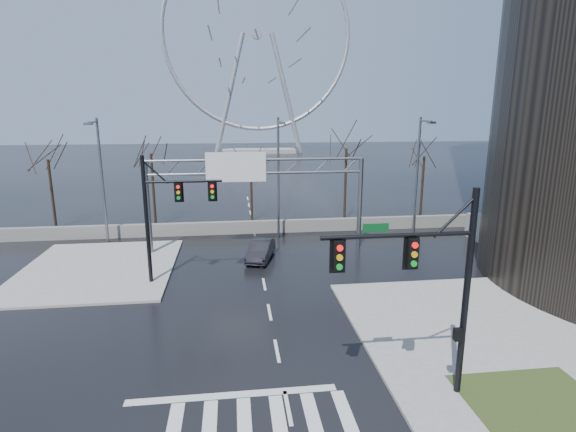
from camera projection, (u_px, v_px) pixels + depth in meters
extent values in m
plane|color=black|center=(277.00, 351.00, 20.23)|extent=(260.00, 260.00, 0.00)
cube|color=gray|center=(464.00, 317.00, 23.35)|extent=(12.00, 10.00, 0.15)
cube|color=gray|center=(98.00, 269.00, 30.48)|extent=(10.00, 12.00, 0.15)
cube|color=#2B3616|center=(534.00, 402.00, 16.46)|extent=(5.00, 4.00, 0.02)
cube|color=slate|center=(254.00, 227.00, 39.42)|extent=(52.00, 0.50, 1.10)
cylinder|color=black|center=(466.00, 297.00, 16.23)|extent=(0.24, 0.24, 8.00)
cylinder|color=black|center=(398.00, 236.00, 15.35)|extent=(5.40, 0.16, 0.16)
cube|color=black|center=(413.00, 253.00, 15.41)|extent=(0.35, 0.28, 1.05)
cube|color=black|center=(339.00, 256.00, 15.09)|extent=(0.35, 0.28, 1.05)
cylinder|color=black|center=(147.00, 221.00, 27.16)|extent=(0.24, 0.24, 8.00)
cylinder|color=black|center=(183.00, 182.00, 26.88)|extent=(4.60, 0.16, 0.16)
cube|color=black|center=(179.00, 192.00, 26.84)|extent=(0.35, 0.28, 1.05)
cube|color=black|center=(212.00, 191.00, 27.08)|extent=(0.35, 0.28, 1.05)
cylinder|color=slate|center=(148.00, 209.00, 32.94)|extent=(0.36, 0.36, 7.00)
cylinder|color=slate|center=(360.00, 203.00, 34.87)|extent=(0.36, 0.36, 7.00)
cylinder|color=slate|center=(256.00, 160.00, 33.10)|extent=(16.00, 0.20, 0.20)
cylinder|color=slate|center=(256.00, 173.00, 33.33)|extent=(16.00, 0.20, 0.20)
cube|color=#09461B|center=(236.00, 167.00, 32.89)|extent=(4.20, 0.10, 2.00)
cube|color=silver|center=(236.00, 167.00, 32.83)|extent=(4.40, 0.02, 2.20)
cylinder|color=slate|center=(103.00, 182.00, 35.49)|extent=(0.20, 0.20, 10.00)
cylinder|color=slate|center=(92.00, 122.00, 33.35)|extent=(0.12, 2.20, 0.12)
cube|color=slate|center=(88.00, 124.00, 32.40)|extent=(0.50, 0.70, 0.18)
cylinder|color=slate|center=(278.00, 179.00, 37.18)|extent=(0.20, 0.20, 10.00)
cylinder|color=slate|center=(279.00, 121.00, 35.03)|extent=(0.12, 2.20, 0.12)
cube|color=slate|center=(281.00, 123.00, 34.09)|extent=(0.50, 0.70, 0.18)
cylinder|color=slate|center=(417.00, 176.00, 38.63)|extent=(0.20, 0.20, 10.00)
cylinder|color=slate|center=(426.00, 121.00, 36.48)|extent=(0.12, 2.20, 0.12)
cube|color=slate|center=(431.00, 123.00, 35.53)|extent=(0.50, 0.70, 0.18)
cylinder|color=black|center=(52.00, 194.00, 40.51)|extent=(0.24, 0.24, 6.30)
cylinder|color=black|center=(153.00, 191.00, 41.06)|extent=(0.24, 0.24, 6.75)
cylinder|color=black|center=(251.00, 191.00, 43.21)|extent=(0.24, 0.24, 5.85)
cylinder|color=black|center=(345.00, 185.00, 43.19)|extent=(0.24, 0.24, 7.02)
cylinder|color=black|center=(422.00, 187.00, 44.74)|extent=(0.24, 0.24, 6.12)
cube|color=gray|center=(259.00, 151.00, 112.44)|extent=(18.00, 6.00, 1.00)
torus|color=#B2B2B7|center=(257.00, 34.00, 106.08)|extent=(45.00, 1.00, 45.00)
cylinder|color=#B2B2B7|center=(257.00, 34.00, 106.08)|extent=(2.40, 1.50, 2.40)
cylinder|color=#B2B2B7|center=(229.00, 95.00, 108.47)|extent=(8.28, 1.20, 28.82)
cylinder|color=#B2B2B7|center=(287.00, 95.00, 110.16)|extent=(8.28, 1.20, 28.82)
imported|color=black|center=(261.00, 250.00, 32.48)|extent=(2.54, 4.43, 1.38)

